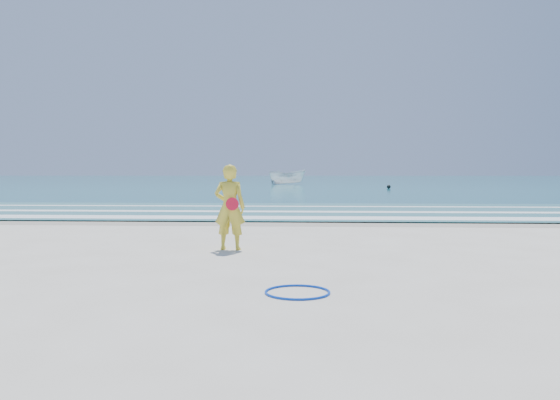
{
  "coord_description": "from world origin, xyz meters",
  "views": [
    {
      "loc": [
        1.26,
        -8.58,
        1.66
      ],
      "look_at": [
        0.55,
        4.0,
        1.0
      ],
      "focal_mm": 35.0,
      "sensor_mm": 36.0,
      "label": 1
    }
  ],
  "objects": [
    {
      "name": "hoop",
      "position": [
        1.08,
        -1.22,
        0.02
      ],
      "size": [
        1.16,
        1.16,
        0.03
      ],
      "primitive_type": "torus",
      "rotation": [
        0.0,
        0.0,
        -0.35
      ],
      "color": "#0B3EC9",
      "rests_on": "ground"
    },
    {
      "name": "foam_far",
      "position": [
        0.0,
        16.5,
        0.05
      ],
      "size": [
        400.0,
        0.6,
        0.01
      ],
      "primitive_type": "cube",
      "color": "white",
      "rests_on": "shallow"
    },
    {
      "name": "boat",
      "position": [
        -1.62,
        59.39,
        0.97
      ],
      "size": [
        5.13,
        3.38,
        1.85
      ],
      "primitive_type": "imported",
      "rotation": [
        0.0,
        0.0,
        1.93
      ],
      "color": "white",
      "rests_on": "ocean"
    },
    {
      "name": "foam_near",
      "position": [
        0.0,
        10.3,
        0.05
      ],
      "size": [
        400.0,
        1.4,
        0.01
      ],
      "primitive_type": "cube",
      "color": "white",
      "rests_on": "shallow"
    },
    {
      "name": "ground",
      "position": [
        0.0,
        0.0,
        0.0
      ],
      "size": [
        400.0,
        400.0,
        0.0
      ],
      "primitive_type": "plane",
      "color": "silver",
      "rests_on": "ground"
    },
    {
      "name": "shallow",
      "position": [
        0.0,
        14.0,
        0.04
      ],
      "size": [
        400.0,
        10.0,
        0.01
      ],
      "primitive_type": "cube",
      "color": "#59B7AD",
      "rests_on": "ocean"
    },
    {
      "name": "wet_sand",
      "position": [
        0.0,
        9.0,
        0.0
      ],
      "size": [
        400.0,
        2.4,
        0.0
      ],
      "primitive_type": "cube",
      "color": "#B2A893",
      "rests_on": "ground"
    },
    {
      "name": "buoy",
      "position": [
        8.64,
        43.34,
        0.22
      ],
      "size": [
        0.37,
        0.37,
        0.37
      ],
      "primitive_type": "sphere",
      "color": "black",
      "rests_on": "ocean"
    },
    {
      "name": "woman",
      "position": [
        -0.45,
        2.85,
        0.91
      ],
      "size": [
        0.7,
        0.5,
        1.81
      ],
      "color": "yellow",
      "rests_on": "ground"
    },
    {
      "name": "ocean",
      "position": [
        0.0,
        105.0,
        0.02
      ],
      "size": [
        400.0,
        190.0,
        0.04
      ],
      "primitive_type": "cube",
      "color": "#19727F",
      "rests_on": "ground"
    },
    {
      "name": "foam_mid",
      "position": [
        0.0,
        13.2,
        0.05
      ],
      "size": [
        400.0,
        0.9,
        0.01
      ],
      "primitive_type": "cube",
      "color": "white",
      "rests_on": "shallow"
    }
  ]
}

